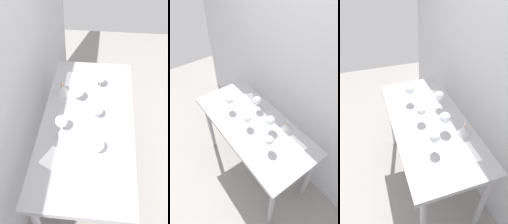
{
  "view_description": "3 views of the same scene",
  "coord_description": "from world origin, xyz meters",
  "views": [
    {
      "loc": [
        -1.2,
        -0.1,
        2.22
      ],
      "look_at": [
        0.0,
        0.02,
        0.97
      ],
      "focal_mm": 39.94,
      "sensor_mm": 36.0,
      "label": 1
    },
    {
      "loc": [
        1.06,
        -0.77,
        2.41
      ],
      "look_at": [
        -0.04,
        0.03,
        1.01
      ],
      "focal_mm": 30.95,
      "sensor_mm": 36.0,
      "label": 2
    },
    {
      "loc": [
        1.24,
        -0.45,
        2.06
      ],
      "look_at": [
        -0.06,
        -0.03,
        0.95
      ],
      "focal_mm": 31.46,
      "sensor_mm": 36.0,
      "label": 3
    }
  ],
  "objects": [
    {
      "name": "ground_plane",
      "position": [
        0.0,
        0.0,
        0.0
      ],
      "size": [
        6.0,
        6.0,
        0.0
      ],
      "primitive_type": "plane",
      "color": "gray"
    },
    {
      "name": "steel_counter",
      "position": [
        0.0,
        -0.01,
        0.79
      ],
      "size": [
        1.4,
        0.65,
        0.9
      ],
      "color": "#9A9AA0",
      "rests_on": "ground_plane"
    },
    {
      "name": "decanter_funnel",
      "position": [
        0.25,
        0.21,
        0.94
      ],
      "size": [
        0.12,
        0.12,
        0.14
      ],
      "color": "#B9B9B9",
      "rests_on": "steel_counter"
    },
    {
      "name": "wine_glass_far_right",
      "position": [
        0.16,
        0.08,
        1.02
      ],
      "size": [
        0.09,
        0.09,
        0.17
      ],
      "color": "white",
      "rests_on": "steel_counter"
    },
    {
      "name": "wine_glass_near_right",
      "position": [
        0.33,
        -0.07,
        1.02
      ],
      "size": [
        0.08,
        0.08,
        0.17
      ],
      "color": "white",
      "rests_on": "steel_counter"
    },
    {
      "name": "back_wall",
      "position": [
        0.0,
        0.49,
        1.3
      ],
      "size": [
        3.8,
        0.04,
        2.6
      ],
      "primitive_type": "cube",
      "color": "#B8B8BD",
      "rests_on": "ground_plane"
    },
    {
      "name": "wine_glass_far_left",
      "position": [
        -0.15,
        0.15,
        1.02
      ],
      "size": [
        0.08,
        0.08,
        0.17
      ],
      "color": "white",
      "rests_on": "steel_counter"
    },
    {
      "name": "tasting_sheet_lower",
      "position": [
        0.45,
        0.09,
        0.9
      ],
      "size": [
        0.2,
        0.26,
        0.0
      ],
      "primitive_type": "cube",
      "rotation": [
        0.0,
        0.0,
        0.02
      ],
      "color": "white",
      "rests_on": "steel_counter"
    },
    {
      "name": "wine_glass_near_center",
      "position": [
        -0.01,
        -0.07,
        1.01
      ],
      "size": [
        0.08,
        0.08,
        0.15
      ],
      "color": "white",
      "rests_on": "steel_counter"
    },
    {
      "name": "tasting_sheet_upper",
      "position": [
        -0.38,
        0.12,
        0.9
      ],
      "size": [
        0.26,
        0.31,
        0.0
      ],
      "primitive_type": "cube",
      "rotation": [
        0.0,
        0.0,
        -0.47
      ],
      "color": "white",
      "rests_on": "steel_counter"
    },
    {
      "name": "wine_glass_near_left",
      "position": [
        -0.32,
        -0.09,
        1.03
      ],
      "size": [
        0.09,
        0.09,
        0.18
      ],
      "color": "white",
      "rests_on": "steel_counter"
    }
  ]
}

